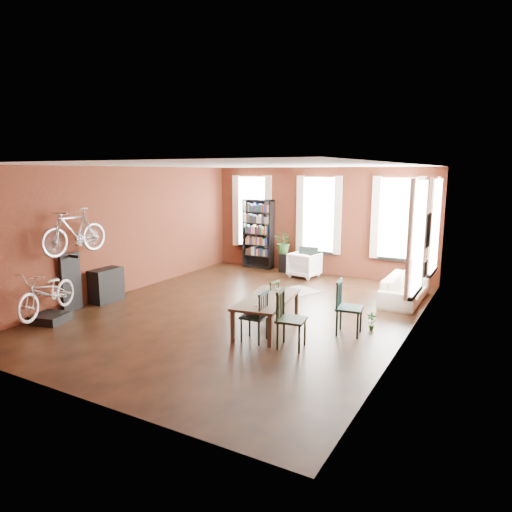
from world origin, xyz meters
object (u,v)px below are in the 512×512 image
Objects in this scene: dining_chair_d at (349,308)px; bicycle_floor at (46,272)px; bookshelf at (258,234)px; plant_stand at (284,263)px; dining_table at (267,314)px; dining_chair_b at (269,298)px; bike_trainer at (51,318)px; white_armchair at (305,264)px; dining_chair_c at (292,319)px; dining_chair_a at (254,316)px; cream_sofa at (405,285)px; console_table at (106,285)px.

bicycle_floor is (-5.61, -2.34, 0.54)m from dining_chair_d.
bookshelf is 3.76× the size of plant_stand.
dining_table is 2.33× the size of dining_chair_b.
bike_trainer is (-4.11, -1.81, -0.23)m from dining_table.
dining_chair_d is 1.29× the size of white_armchair.
dining_chair_c is 5.11m from bicycle_floor.
dining_chair_a is 5.94m from plant_stand.
bookshelf reaches higher than plant_stand.
white_armchair is 0.39× the size of cream_sofa.
bike_trainer is at bearing -84.28° from console_table.
cream_sofa is (0.46, 2.86, -0.11)m from dining_chair_d.
bookshelf is at bearing -141.32° from dining_chair_b.
cream_sofa is 7.15m from console_table.
console_table is at bearing -114.57° from plant_stand.
dining_table reaches higher than plant_stand.
bike_trainer is at bearing -48.75° from dining_chair_b.
dining_chair_a is at bearing -61.77° from bookshelf.
bicycle_floor is (-4.20, -1.15, 0.59)m from dining_chair_a.
dining_table is 4.28m from console_table.
bicycle_floor reaches higher than console_table.
bicycle_floor is (-6.07, -5.20, 0.66)m from cream_sofa.
white_armchair is (-1.98, 5.21, -0.12)m from dining_chair_c.
dining_chair_b is 0.77× the size of dining_chair_c.
plant_stand is (1.02, -0.17, -0.81)m from bookshelf.
dining_chair_a is 1.17× the size of console_table.
dining_chair_a is 1.60× the size of plant_stand.
cream_sofa is (3.11, -1.20, 0.00)m from white_armchair.
dining_chair_b reaches higher than plant_stand.
dining_chair_a is 5.38m from white_armchair.
cream_sofa is 3.56× the size of plant_stand.
bicycle_floor is (-4.94, -1.18, 0.54)m from dining_chair_c.
dining_chair_d is at bearing -39.02° from dining_chair_c.
bookshelf is at bearing 71.05° from cream_sofa.
bookshelf is at bearing 112.18° from dining_table.
bicycle_floor reaches higher than dining_chair_a.
dining_chair_a reaches higher than plant_stand.
dining_chair_d is at bearing 130.77° from white_armchair.
dining_chair_a reaches higher than bike_trainer.
bicycle_floor is (-3.77, -2.55, 0.66)m from dining_chair_b.
bookshelf is 3.61× the size of bike_trainer.
bookshelf reaches higher than dining_table.
dining_chair_b reaches higher than dining_table.
bike_trainer is at bearing 34.00° from bicycle_floor.
dining_chair_a is 4.40m from bicycle_floor.
dining_chair_a is 0.90× the size of dining_chair_d.
bicycle_floor is at bearing -48.70° from dining_chair_b.
dining_chair_b reaches higher than bike_trainer.
cream_sofa is at bearing 51.50° from dining_table.
dining_table is 0.85× the size of bookshelf.
console_table is (-6.23, -3.50, -0.01)m from cream_sofa.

